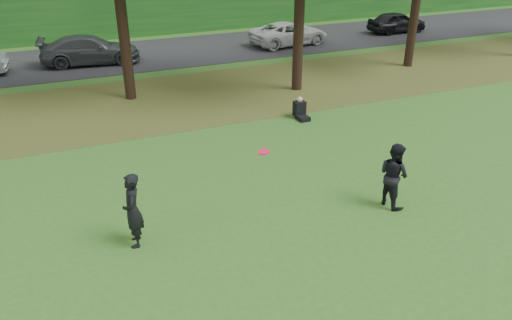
# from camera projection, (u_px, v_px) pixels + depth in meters

# --- Properties ---
(ground) EXTENTS (120.00, 120.00, 0.00)m
(ground) POSITION_uv_depth(u_px,v_px,m) (391.00, 279.00, 10.60)
(ground) COLOR #2F5A1C
(ground) RESTS_ON ground
(leaf_litter) EXTENTS (60.00, 7.00, 0.01)m
(leaf_litter) POSITION_uv_depth(u_px,v_px,m) (206.00, 96.00, 21.34)
(leaf_litter) COLOR #51471D
(leaf_litter) RESTS_ON ground
(street) EXTENTS (70.00, 7.00, 0.02)m
(street) POSITION_uv_depth(u_px,v_px,m) (162.00, 53.00, 27.96)
(street) COLOR black
(street) RESTS_ON ground
(player_left) EXTENTS (0.54, 0.73, 1.82)m
(player_left) POSITION_uv_depth(u_px,v_px,m) (133.00, 210.00, 11.34)
(player_left) COLOR black
(player_left) RESTS_ON ground
(player_right) EXTENTS (0.78, 0.94, 1.77)m
(player_right) POSITION_uv_depth(u_px,v_px,m) (394.00, 175.00, 12.95)
(player_right) COLOR black
(player_right) RESTS_ON ground
(parked_cars) EXTENTS (37.51, 2.80, 1.47)m
(parked_cars) POSITION_uv_depth(u_px,v_px,m) (141.00, 46.00, 26.53)
(parked_cars) COLOR black
(parked_cars) RESTS_ON street
(frisbee) EXTENTS (0.37, 0.37, 0.08)m
(frisbee) POSITION_uv_depth(u_px,v_px,m) (264.00, 152.00, 11.55)
(frisbee) COLOR red
(frisbee) RESTS_ON ground
(seated_person) EXTENTS (0.43, 0.74, 0.83)m
(seated_person) POSITION_uv_depth(u_px,v_px,m) (300.00, 110.00, 18.86)
(seated_person) COLOR black
(seated_person) RESTS_ON ground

